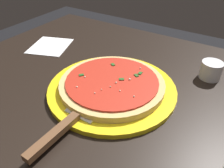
# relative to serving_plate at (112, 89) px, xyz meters

# --- Properties ---
(restaurant_table) EXTENTS (1.03, 0.89, 0.77)m
(restaurant_table) POSITION_rel_serving_plate_xyz_m (0.02, -0.05, -0.14)
(restaurant_table) COLOR black
(restaurant_table) RESTS_ON ground_plane
(serving_plate) EXTENTS (0.32, 0.32, 0.01)m
(serving_plate) POSITION_rel_serving_plate_xyz_m (0.00, 0.00, 0.00)
(serving_plate) COLOR yellow
(serving_plate) RESTS_ON restaurant_table
(pizza) EXTENTS (0.26, 0.26, 0.02)m
(pizza) POSITION_rel_serving_plate_xyz_m (0.00, 0.00, 0.02)
(pizza) COLOR #DBB26B
(pizza) RESTS_ON serving_plate
(pizza_server) EXTENTS (0.07, 0.22, 0.01)m
(pizza_server) POSITION_rel_serving_plate_xyz_m (-0.00, -0.16, 0.01)
(pizza_server) COLOR silver
(pizza_server) RESTS_ON serving_plate
(cup_small_sauce) EXTENTS (0.06, 0.06, 0.05)m
(cup_small_sauce) POSITION_rel_serving_plate_xyz_m (0.19, 0.19, 0.02)
(cup_small_sauce) COLOR silver
(cup_small_sauce) RESTS_ON restaurant_table
(napkin_folded_right) EXTENTS (0.16, 0.17, 0.00)m
(napkin_folded_right) POSITION_rel_serving_plate_xyz_m (-0.31, 0.10, -0.00)
(napkin_folded_right) COLOR white
(napkin_folded_right) RESTS_ON restaurant_table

